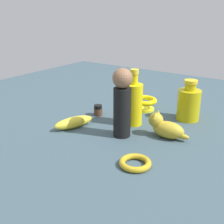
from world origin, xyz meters
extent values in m
plane|color=#384C56|center=(0.00, 0.00, 0.00)|extent=(2.00, 2.00, 0.00)
ellipsoid|color=yellow|center=(0.11, -0.10, 0.02)|extent=(0.16, 0.10, 0.04)
ellipsoid|color=gold|center=(-0.02, 0.23, 0.03)|extent=(0.07, 0.12, 0.06)
sphere|color=gold|center=(-0.01, 0.18, 0.06)|extent=(0.05, 0.05, 0.05)
cone|color=gold|center=(0.00, 0.18, 0.08)|extent=(0.02, 0.02, 0.02)
cone|color=gold|center=(-0.03, 0.18, 0.08)|extent=(0.02, 0.02, 0.02)
ellipsoid|color=gold|center=(-0.02, 0.28, 0.02)|extent=(0.02, 0.05, 0.02)
cylinder|color=#4E3423|center=(-0.05, -0.11, 0.02)|extent=(0.04, 0.04, 0.03)
cylinder|color=gold|center=(-0.05, -0.11, 0.03)|extent=(0.03, 0.03, 0.00)
cylinder|color=black|center=(-0.05, -0.11, 0.04)|extent=(0.03, 0.03, 0.02)
torus|color=gold|center=(0.21, 0.23, 0.01)|extent=(0.09, 0.09, 0.02)
cylinder|color=yellow|center=(-0.22, 0.02, 0.01)|extent=(0.09, 0.09, 0.01)
torus|color=yellow|center=(-0.22, 0.02, 0.04)|extent=(0.11, 0.11, 0.02)
cylinder|color=yellow|center=(-0.05, 0.06, 0.08)|extent=(0.07, 0.07, 0.16)
cylinder|color=yellow|center=(-0.05, 0.06, 0.18)|extent=(0.03, 0.03, 0.04)
cylinder|color=yellow|center=(-0.05, 0.06, 0.21)|extent=(0.03, 0.03, 0.02)
cylinder|color=#BAA80E|center=(-0.22, 0.22, 0.06)|extent=(0.09, 0.09, 0.12)
cylinder|color=#BAA80E|center=(-0.22, 0.22, 0.14)|extent=(0.04, 0.04, 0.03)
cylinder|color=yellow|center=(-0.22, 0.22, 0.16)|extent=(0.05, 0.05, 0.01)
cylinder|color=black|center=(0.06, 0.09, 0.09)|extent=(0.08, 0.08, 0.18)
sphere|color=brown|center=(0.06, 0.09, 0.21)|extent=(0.07, 0.07, 0.07)
camera|label=1|loc=(0.82, 0.57, 0.43)|focal=44.16mm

